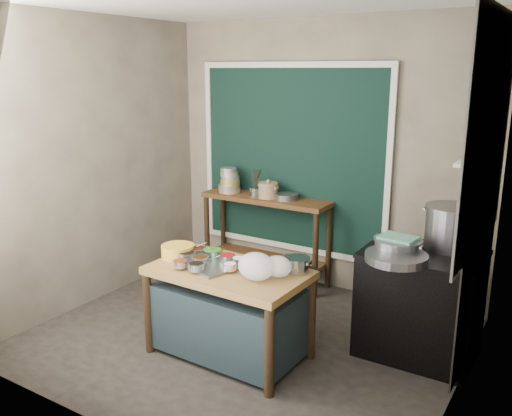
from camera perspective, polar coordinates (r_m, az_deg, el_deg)
The scene contains 30 objects.
floor at distance 4.89m, azimuth -1.25°, elevation -13.62°, with size 3.50×3.00×0.02m, color #2E2923.
back_wall at distance 5.71m, azimuth 7.02°, elevation 5.37°, with size 3.50×0.02×2.80m, color gray.
left_wall at distance 5.55m, azimuth -16.78°, elevation 4.62°, with size 0.02×3.00×2.80m, color gray.
right_wall at distance 3.76m, azimuth 21.68°, elevation -0.27°, with size 0.02×3.00×2.80m, color gray.
curtain_panel at distance 5.83m, azimuth 3.71°, elevation 5.15°, with size 2.10×0.02×1.90m, color black.
curtain_frame at distance 5.82m, azimuth 3.67°, elevation 5.14°, with size 2.22×0.03×2.02m, color beige, non-canonical shape.
tile_panel at distance 4.23m, azimuth 23.33°, elevation 7.31°, with size 0.02×1.70×1.70m, color #B2B2AA.
soot_patch at distance 4.59m, azimuth 22.16°, elevation -6.95°, with size 0.01×1.30×1.30m, color black.
wall_shelf at distance 4.57m, azimuth 22.32°, elevation 4.69°, with size 0.22×0.70×0.03m, color beige.
prep_table at distance 4.47m, azimuth -2.87°, elevation -10.94°, with size 1.25×0.72×0.75m, color olive.
back_counter at distance 5.97m, azimuth 1.02°, elevation -3.24°, with size 1.45×0.40×0.95m, color #523117.
stove_block at distance 4.67m, azimuth 16.85°, elevation -9.76°, with size 0.90×0.68×0.85m, color black.
stove_top at distance 4.51m, azimuth 17.25°, elevation -4.64°, with size 0.92×0.69×0.03m, color black.
condiment_tray at distance 4.41m, azimuth -5.07°, elevation -5.90°, with size 0.50×0.36×0.02m, color gray.
condiment_bowls at distance 4.42m, azimuth -5.25°, elevation -5.27°, with size 0.57×0.46×0.07m.
yellow_basin at distance 4.61m, azimuth -8.22°, elevation -4.51°, with size 0.28×0.28×0.11m, color gold.
saucepan at distance 4.26m, azimuth 4.35°, elevation -5.93°, with size 0.21×0.21×0.12m, color gray, non-canonical shape.
plastic_bag_a at distance 4.07m, azimuth 0.02°, elevation -6.17°, with size 0.28×0.24×0.21m, color white.
plastic_bag_b at distance 4.14m, azimuth 2.30°, elevation -6.18°, with size 0.22×0.19×0.17m, color white.
bowl_stack at distance 6.03m, azimuth -2.81°, elevation 2.79°, with size 0.25×0.25×0.28m.
utensil_cup at distance 5.88m, azimuth 0.01°, elevation 1.74°, with size 0.15×0.15×0.09m, color gray.
ceramic_crock at distance 5.77m, azimuth 1.28°, elevation 1.78°, with size 0.22×0.22×0.15m, color #937250, non-canonical shape.
wide_bowl at distance 5.72m, azimuth 3.23°, elevation 1.21°, with size 0.25×0.25×0.06m, color gray.
stock_pot at distance 4.62m, azimuth 19.93°, elevation -1.94°, with size 0.45×0.45×0.35m, color gray, non-canonical shape.
pot_lid at distance 4.32m, azimuth 20.99°, elevation -2.22°, with size 0.49×0.49×0.02m, color gray.
steamer at distance 4.38m, azimuth 14.69°, elevation -3.96°, with size 0.38×0.38×0.12m, color gray, non-canonical shape.
green_cloth at distance 4.36m, azimuth 14.75°, elevation -3.05°, with size 0.27×0.21×0.02m, color #59A07F.
shallow_pan at distance 4.23m, azimuth 14.55°, elevation -5.06°, with size 0.47×0.47×0.06m, color gray.
shelf_bowl_stack at distance 4.54m, azimuth 22.37°, elevation 5.52°, with size 0.15×0.15×0.12m.
shelf_bowl_green at distance 4.70m, azimuth 22.69°, elevation 5.43°, with size 0.15×0.15×0.05m, color gray.
Camera 1 is at (2.37, -3.60, 2.29)m, focal length 38.00 mm.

